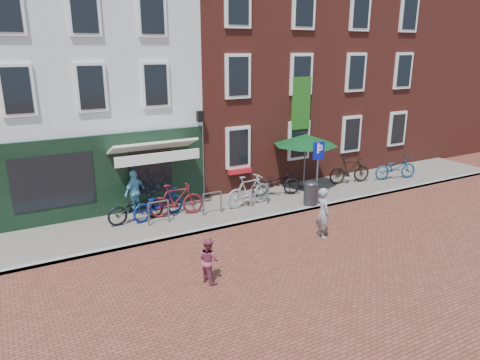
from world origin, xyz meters
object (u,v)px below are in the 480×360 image
litter_bin (311,192)px  cafe_person (135,192)px  woman (323,213)px  bicycle_0 (136,207)px  bicycle_6 (395,168)px  bicycle_2 (158,203)px  bicycle_4 (276,183)px  parking_sign (318,162)px  boy (209,260)px  bicycle_1 (176,200)px  parasol (306,137)px  bicycle_5 (350,170)px  bicycle_3 (249,190)px

litter_bin → cafe_person: 6.54m
woman → bicycle_0: size_ratio=0.81×
bicycle_6 → bicycle_2: bearing=100.4°
bicycle_4 → bicycle_6: bearing=-80.4°
cafe_person → bicycle_4: cafe_person is taller
parking_sign → boy: size_ratio=2.01×
bicycle_4 → bicycle_1: bearing=108.2°
parasol → bicycle_4: (-1.51, -0.15, -1.69)m
litter_bin → woman: bearing=-119.7°
parasol → bicycle_1: 6.08m
litter_bin → boy: bearing=-150.6°
bicycle_5 → bicycle_6: 2.33m
litter_bin → parking_sign: 1.15m
bicycle_1 → bicycle_3: (2.80, -0.30, 0.00)m
bicycle_3 → bicycle_4: 1.61m
litter_bin → boy: size_ratio=0.84×
parking_sign → bicycle_5: (3.01, 1.51, -1.06)m
parasol → woman: (-2.32, -4.13, -1.49)m
woman → cafe_person: size_ratio=1.03×
litter_bin → boy: 6.62m
cafe_person → parking_sign: bearing=129.1°
parking_sign → bicycle_0: size_ratio=1.19×
woman → boy: (-4.40, -0.85, -0.22)m
parking_sign → boy: 6.88m
cafe_person → bicycle_3: cafe_person is taller
woman → bicycle_6: 7.64m
cafe_person → bicycle_5: bearing=144.4°
litter_bin → woman: (-1.37, -2.41, 0.20)m
boy → bicycle_5: size_ratio=0.61×
parasol → bicycle_0: size_ratio=1.31×
parasol → boy: (-6.71, -4.97, -1.72)m
cafe_person → bicycle_0: bearing=45.5°
cafe_person → bicycle_4: 5.60m
bicycle_3 → bicycle_4: size_ratio=0.97×
cafe_person → bicycle_1: size_ratio=0.82×
bicycle_3 → bicycle_2: bearing=77.2°
bicycle_3 → bicycle_6: 7.60m
parasol → woman: 4.96m
bicycle_4 → bicycle_5: bicycle_5 is taller
bicycle_0 → bicycle_2: size_ratio=1.00×
cafe_person → bicycle_4: size_ratio=0.79×
parking_sign → bicycle_6: (5.28, 1.00, -1.12)m
bicycle_5 → bicycle_4: bearing=99.2°
bicycle_3 → bicycle_5: size_ratio=1.00×
parasol → woman: bearing=-119.3°
bicycle_1 → parasol: bearing=-78.4°
bicycle_1 → bicycle_6: bearing=-84.2°
bicycle_0 → bicycle_2: same height
bicycle_1 → parking_sign: bearing=-97.4°
bicycle_6 → bicycle_4: bearing=97.3°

